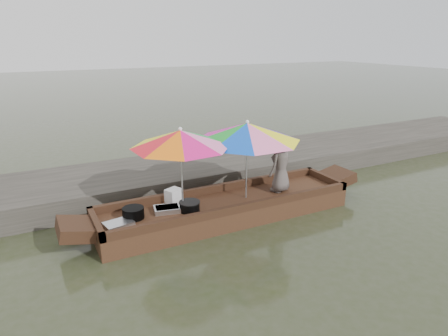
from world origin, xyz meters
name	(u,v)px	position (x,y,z in m)	size (l,w,h in m)	color
water	(226,218)	(0.00, 0.00, 0.00)	(80.00, 80.00, 0.00)	#2B321A
dock	(184,173)	(0.00, 2.20, 0.25)	(22.00, 2.20, 0.50)	#2D2B26
boat_hull	(226,210)	(0.00, 0.00, 0.17)	(5.00, 1.20, 0.35)	black
cooking_pot	(133,213)	(-1.80, 0.08, 0.45)	(0.38, 0.38, 0.20)	black
tray_crayfish	(167,209)	(-1.18, 0.08, 0.39)	(0.47, 0.32, 0.09)	silver
tray_scallop	(119,224)	(-2.10, -0.09, 0.38)	(0.47, 0.32, 0.06)	silver
charcoal_grill	(190,207)	(-0.81, -0.10, 0.44)	(0.36, 0.36, 0.17)	black
supply_bag	(173,195)	(-0.91, 0.45, 0.48)	(0.28, 0.22, 0.26)	silver
vendor	(281,164)	(1.24, 0.00, 0.93)	(0.57, 0.37, 1.15)	#514945
umbrella_bow	(182,170)	(-0.90, 0.00, 1.12)	(1.77, 1.77, 1.55)	green
umbrella_stern	(247,160)	(0.44, 0.00, 1.12)	(2.05, 2.05, 1.55)	#4214A5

